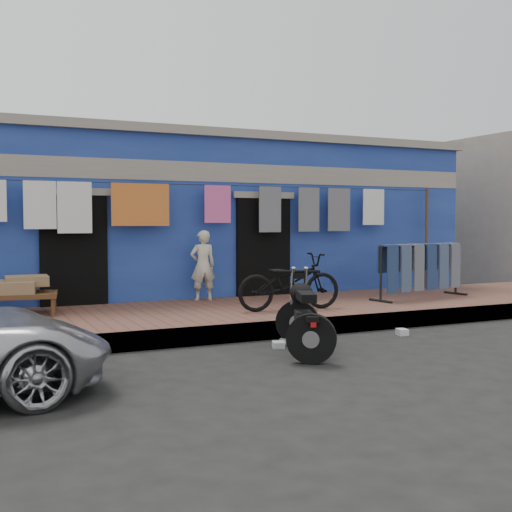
{
  "coord_description": "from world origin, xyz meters",
  "views": [
    {
      "loc": [
        -3.93,
        -6.47,
        1.66
      ],
      "look_at": [
        0.0,
        2.0,
        1.15
      ],
      "focal_mm": 45.0,
      "sensor_mm": 36.0,
      "label": 1
    }
  ],
  "objects_px": {
    "motorcycle": "(304,313)",
    "bicycle": "(289,275)",
    "jeans_rack": "(420,270)",
    "seated_person": "(203,265)",
    "charpoy": "(2,297)"
  },
  "relations": [
    {
      "from": "seated_person",
      "to": "jeans_rack",
      "type": "height_order",
      "value": "seated_person"
    },
    {
      "from": "charpoy",
      "to": "jeans_rack",
      "type": "bearing_deg",
      "value": -7.13
    },
    {
      "from": "bicycle",
      "to": "charpoy",
      "type": "relative_size",
      "value": 0.97
    },
    {
      "from": "charpoy",
      "to": "jeans_rack",
      "type": "distance_m",
      "value": 7.15
    },
    {
      "from": "motorcycle",
      "to": "charpoy",
      "type": "relative_size",
      "value": 0.94
    },
    {
      "from": "motorcycle",
      "to": "seated_person",
      "type": "bearing_deg",
      "value": 111.11
    },
    {
      "from": "motorcycle",
      "to": "bicycle",
      "type": "bearing_deg",
      "value": 88.24
    },
    {
      "from": "seated_person",
      "to": "bicycle",
      "type": "height_order",
      "value": "seated_person"
    },
    {
      "from": "bicycle",
      "to": "motorcycle",
      "type": "bearing_deg",
      "value": 161.57
    },
    {
      "from": "seated_person",
      "to": "jeans_rack",
      "type": "bearing_deg",
      "value": 164.42
    },
    {
      "from": "jeans_rack",
      "to": "seated_person",
      "type": "bearing_deg",
      "value": 160.52
    },
    {
      "from": "bicycle",
      "to": "charpoy",
      "type": "xyz_separation_m",
      "value": [
        -4.16,
        1.3,
        -0.27
      ]
    },
    {
      "from": "motorcycle",
      "to": "charpoy",
      "type": "bearing_deg",
      "value": 157.07
    },
    {
      "from": "bicycle",
      "to": "jeans_rack",
      "type": "relative_size",
      "value": 0.78
    },
    {
      "from": "motorcycle",
      "to": "charpoy",
      "type": "height_order",
      "value": "motorcycle"
    }
  ]
}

